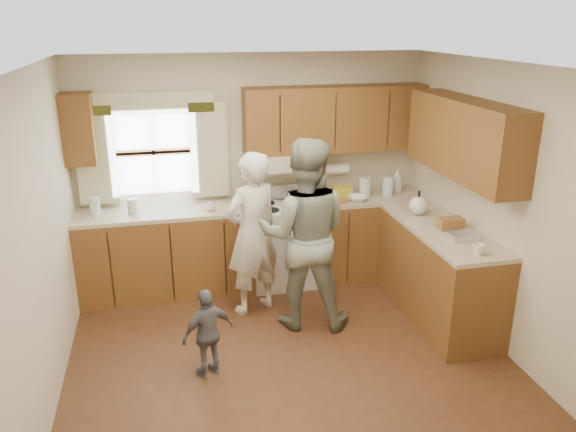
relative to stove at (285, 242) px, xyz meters
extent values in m
plane|color=#482516|center=(-0.30, -1.44, -0.47)|extent=(3.80, 3.80, 0.00)
plane|color=white|center=(-0.30, -1.44, 2.03)|extent=(3.80, 3.80, 0.00)
plane|color=beige|center=(-0.30, 0.31, 0.78)|extent=(3.80, 0.00, 3.80)
plane|color=beige|center=(-0.30, -3.19, 0.78)|extent=(3.80, 0.00, 3.80)
plane|color=beige|center=(-2.20, -1.44, 0.78)|extent=(0.00, 3.50, 3.50)
plane|color=beige|center=(1.60, -1.44, 0.78)|extent=(0.00, 3.50, 3.50)
cube|color=#4F2C11|center=(-1.29, 0.01, -0.02)|extent=(1.82, 0.60, 0.90)
cube|color=#4F2C11|center=(0.99, 0.01, -0.02)|extent=(1.22, 0.60, 0.90)
cube|color=#43280F|center=(1.30, -1.11, -0.02)|extent=(0.60, 1.65, 0.90)
cube|color=#BFB38F|center=(-1.29, 0.01, 0.45)|extent=(1.82, 0.60, 0.04)
cube|color=#BFB38F|center=(0.99, 0.01, 0.45)|extent=(1.22, 0.60, 0.04)
cube|color=#BFB38F|center=(1.30, -1.11, 0.45)|extent=(0.60, 1.65, 0.04)
cube|color=#4F2C11|center=(0.60, 0.15, 1.33)|extent=(2.00, 0.33, 0.70)
cube|color=#43280F|center=(-2.05, 0.15, 1.33)|extent=(0.30, 0.33, 0.70)
cube|color=#43280F|center=(1.43, -1.11, 1.33)|extent=(0.33, 1.65, 0.70)
cube|color=beige|center=(0.00, 0.08, 0.91)|extent=(0.76, 0.45, 0.15)
cube|color=silver|center=(-1.35, 0.29, 1.03)|extent=(0.90, 0.03, 0.90)
cube|color=#FFDF4B|center=(-1.93, 0.24, 1.03)|extent=(0.40, 0.05, 1.02)
cube|color=#FFDF4B|center=(-0.77, 0.24, 1.03)|extent=(0.40, 0.05, 1.02)
cube|color=#FFDF4B|center=(-1.35, 0.24, 1.55)|extent=(1.30, 0.05, 0.22)
cylinder|color=white|center=(0.65, 0.21, 0.75)|extent=(0.27, 0.12, 0.12)
imported|color=silver|center=(-0.82, -0.11, 0.52)|extent=(0.14, 0.14, 0.09)
imported|color=silver|center=(1.33, 0.06, 0.62)|extent=(0.12, 0.12, 0.30)
imported|color=silver|center=(0.79, -0.13, 0.50)|extent=(0.28, 0.28, 0.05)
imported|color=silver|center=(1.28, -1.77, 0.52)|extent=(0.14, 0.14, 0.10)
cylinder|color=silver|center=(-1.97, 0.03, 0.56)|extent=(0.10, 0.10, 0.18)
cube|color=olive|center=(0.54, -0.13, 0.48)|extent=(0.25, 0.19, 0.02)
cube|color=gold|center=(0.66, 0.05, 0.53)|extent=(0.21, 0.15, 0.12)
cylinder|color=silver|center=(0.92, 0.00, 0.58)|extent=(0.13, 0.13, 0.22)
cylinder|color=silver|center=(1.19, -0.02, 0.58)|extent=(0.13, 0.13, 0.22)
sphere|color=silver|center=(1.23, -0.70, 0.57)|extent=(0.19, 0.19, 0.19)
cube|color=olive|center=(1.35, -1.15, 0.53)|extent=(0.24, 0.13, 0.11)
cube|color=silver|center=(1.33, -1.43, 0.50)|extent=(0.26, 0.18, 0.06)
cylinder|color=silver|center=(-1.60, -0.02, 0.55)|extent=(0.10, 0.10, 0.15)
cube|color=silver|center=(0.00, -0.01, -0.02)|extent=(0.76, 0.64, 0.90)
cube|color=#B7B7BC|center=(0.00, 0.25, 0.52)|extent=(0.76, 0.10, 0.16)
cylinder|color=#B7B7BC|center=(0.00, -0.33, 0.23)|extent=(0.68, 0.03, 0.03)
cube|color=#556BC6|center=(0.05, -0.35, 0.01)|extent=(0.22, 0.02, 0.42)
cylinder|color=black|center=(-0.18, 0.11, 0.44)|extent=(0.18, 0.18, 0.01)
cylinder|color=black|center=(0.18, 0.11, 0.44)|extent=(0.18, 0.18, 0.01)
cylinder|color=black|center=(-0.18, -0.14, 0.44)|extent=(0.18, 0.18, 0.01)
cylinder|color=black|center=(0.18, -0.14, 0.44)|extent=(0.18, 0.18, 0.01)
imported|color=silver|center=(-0.46, -0.59, 0.36)|extent=(0.72, 0.62, 1.66)
imported|color=#203920|center=(-0.02, -0.94, 0.45)|extent=(1.05, 0.91, 1.84)
imported|color=slate|center=(-1.01, -1.61, -0.08)|extent=(0.50, 0.36, 0.78)
camera|label=1|loc=(-1.26, -5.67, 2.37)|focal=35.00mm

